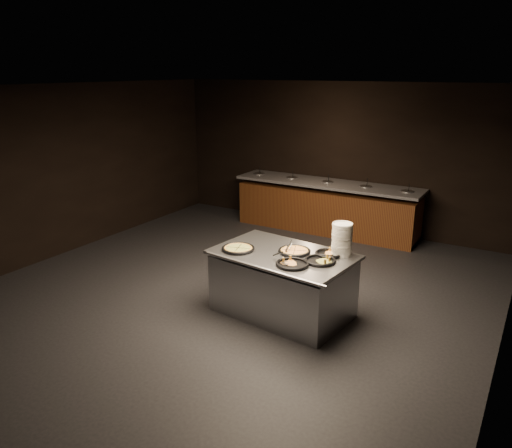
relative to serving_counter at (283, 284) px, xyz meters
The scene contains 11 objects.
room 1.37m from the serving_counter, behind, with size 7.02×8.02×2.92m.
salad_bar 3.66m from the serving_counter, 104.15° to the left, with size 3.70×0.83×1.18m.
serving_counter is the anchor object (origin of this frame).
plate_stack 0.98m from the serving_counter, 26.34° to the left, with size 0.26×0.26×0.42m, color white.
pan_veggie_whole 0.75m from the serving_counter, 160.75° to the right, with size 0.43×0.43×0.04m.
pan_cheese_whole 0.48m from the serving_counter, 40.53° to the left, with size 0.42×0.42×0.04m.
pan_cheese_slices_a 0.74m from the serving_counter, 23.94° to the left, with size 0.35×0.35×0.04m.
pan_cheese_slices_b 0.63m from the serving_counter, 47.51° to the right, with size 0.41×0.41×0.04m.
pan_veggie_slices 0.71m from the serving_counter, ahead, with size 0.39×0.39×0.04m.
server_left 0.53m from the serving_counter, 72.61° to the left, with size 0.10×0.30×0.14m.
server_right 0.60m from the serving_counter, 68.71° to the right, with size 0.30×0.15×0.15m.
Camera 1 is at (3.66, -5.35, 3.13)m, focal length 35.00 mm.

